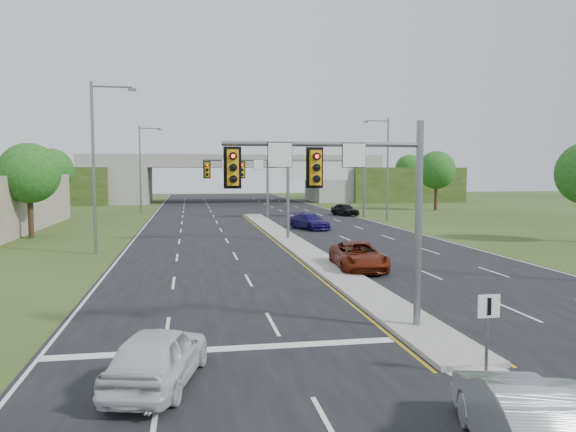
{
  "coord_description": "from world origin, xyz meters",
  "views": [
    {
      "loc": [
        -7.5,
        -17.53,
        5.33
      ],
      "look_at": [
        -2.41,
        11.33,
        3.0
      ],
      "focal_mm": 35.0,
      "sensor_mm": 36.0,
      "label": 1
    }
  ],
  "objects_px": {
    "signal_mast_near": "(354,190)",
    "keep_right_sign": "(488,321)",
    "signal_mast_far": "(259,179)",
    "car_silver": "(528,421)",
    "overpass": "(233,182)",
    "sign_gantry": "(315,172)",
    "car_far_c": "(345,209)",
    "car_far_a": "(359,256)",
    "car_white": "(158,356)",
    "car_far_b": "(310,221)"
  },
  "relations": [
    {
      "from": "signal_mast_near",
      "to": "overpass",
      "type": "xyz_separation_m",
      "value": [
        2.26,
        80.07,
        -1.17
      ]
    },
    {
      "from": "sign_gantry",
      "to": "car_far_a",
      "type": "distance_m",
      "value": 34.15
    },
    {
      "from": "car_white",
      "to": "car_far_a",
      "type": "xyz_separation_m",
      "value": [
        9.82,
        15.05,
        -0.0
      ]
    },
    {
      "from": "car_white",
      "to": "signal_mast_far",
      "type": "bearing_deg",
      "value": -87.64
    },
    {
      "from": "sign_gantry",
      "to": "car_far_b",
      "type": "bearing_deg",
      "value": -105.13
    },
    {
      "from": "sign_gantry",
      "to": "car_far_a",
      "type": "bearing_deg",
      "value": -98.81
    },
    {
      "from": "keep_right_sign",
      "to": "overpass",
      "type": "relative_size",
      "value": 0.03
    },
    {
      "from": "keep_right_sign",
      "to": "car_far_b",
      "type": "bearing_deg",
      "value": 84.82
    },
    {
      "from": "car_far_a",
      "to": "car_far_c",
      "type": "height_order",
      "value": "car_far_a"
    },
    {
      "from": "overpass",
      "to": "car_silver",
      "type": "distance_m",
      "value": 88.64
    },
    {
      "from": "car_white",
      "to": "car_far_a",
      "type": "height_order",
      "value": "car_white"
    },
    {
      "from": "car_white",
      "to": "signal_mast_near",
      "type": "bearing_deg",
      "value": -135.57
    },
    {
      "from": "sign_gantry",
      "to": "car_far_b",
      "type": "height_order",
      "value": "sign_gantry"
    },
    {
      "from": "car_white",
      "to": "car_far_c",
      "type": "xyz_separation_m",
      "value": [
        19.32,
        51.34,
        -0.02
      ]
    },
    {
      "from": "sign_gantry",
      "to": "car_far_c",
      "type": "height_order",
      "value": "sign_gantry"
    },
    {
      "from": "signal_mast_far",
      "to": "car_far_c",
      "type": "distance_m",
      "value": 26.7
    },
    {
      "from": "keep_right_sign",
      "to": "car_white",
      "type": "relative_size",
      "value": 0.5
    },
    {
      "from": "signal_mast_near",
      "to": "keep_right_sign",
      "type": "relative_size",
      "value": 3.18
    },
    {
      "from": "signal_mast_near",
      "to": "car_far_a",
      "type": "height_order",
      "value": "signal_mast_near"
    },
    {
      "from": "signal_mast_near",
      "to": "car_silver",
      "type": "xyz_separation_m",
      "value": [
        0.76,
        -8.51,
        -3.91
      ]
    },
    {
      "from": "sign_gantry",
      "to": "car_far_c",
      "type": "xyz_separation_m",
      "value": [
        4.32,
        2.83,
        -4.49
      ]
    },
    {
      "from": "overpass",
      "to": "car_silver",
      "type": "bearing_deg",
      "value": -90.97
    },
    {
      "from": "car_far_b",
      "to": "signal_mast_far",
      "type": "bearing_deg",
      "value": -146.3
    },
    {
      "from": "sign_gantry",
      "to": "car_silver",
      "type": "distance_m",
      "value": 54.31
    },
    {
      "from": "car_far_a",
      "to": "car_white",
      "type": "bearing_deg",
      "value": -118.88
    },
    {
      "from": "sign_gantry",
      "to": "overpass",
      "type": "height_order",
      "value": "overpass"
    },
    {
      "from": "car_silver",
      "to": "keep_right_sign",
      "type": "bearing_deg",
      "value": -97.1
    },
    {
      "from": "car_silver",
      "to": "car_far_a",
      "type": "bearing_deg",
      "value": -85.32
    },
    {
      "from": "signal_mast_far",
      "to": "sign_gantry",
      "type": "relative_size",
      "value": 0.6
    },
    {
      "from": "signal_mast_far",
      "to": "keep_right_sign",
      "type": "height_order",
      "value": "signal_mast_far"
    },
    {
      "from": "car_far_b",
      "to": "car_far_a",
      "type": "bearing_deg",
      "value": -115.37
    },
    {
      "from": "signal_mast_far",
      "to": "overpass",
      "type": "xyz_separation_m",
      "value": [
        2.26,
        55.07,
        -1.17
      ]
    },
    {
      "from": "keep_right_sign",
      "to": "car_silver",
      "type": "xyz_separation_m",
      "value": [
        -1.5,
        -4.06,
        -0.7
      ]
    },
    {
      "from": "signal_mast_near",
      "to": "sign_gantry",
      "type": "height_order",
      "value": "signal_mast_near"
    },
    {
      "from": "sign_gantry",
      "to": "car_silver",
      "type": "xyz_separation_m",
      "value": [
        -8.18,
        -53.5,
        -4.42
      ]
    },
    {
      "from": "signal_mast_far",
      "to": "car_silver",
      "type": "xyz_separation_m",
      "value": [
        0.76,
        -33.51,
        -3.91
      ]
    },
    {
      "from": "car_far_b",
      "to": "car_silver",
      "type": "bearing_deg",
      "value": -117.05
    },
    {
      "from": "keep_right_sign",
      "to": "car_silver",
      "type": "height_order",
      "value": "keep_right_sign"
    },
    {
      "from": "sign_gantry",
      "to": "overpass",
      "type": "distance_m",
      "value": 35.75
    },
    {
      "from": "overpass",
      "to": "car_far_c",
      "type": "height_order",
      "value": "overpass"
    },
    {
      "from": "overpass",
      "to": "car_silver",
      "type": "relative_size",
      "value": 16.55
    },
    {
      "from": "signal_mast_near",
      "to": "keep_right_sign",
      "type": "height_order",
      "value": "signal_mast_near"
    },
    {
      "from": "car_far_b",
      "to": "keep_right_sign",
      "type": "bearing_deg",
      "value": -115.5
    },
    {
      "from": "signal_mast_near",
      "to": "car_far_c",
      "type": "height_order",
      "value": "signal_mast_near"
    },
    {
      "from": "car_silver",
      "to": "car_far_a",
      "type": "height_order",
      "value": "car_silver"
    },
    {
      "from": "sign_gantry",
      "to": "signal_mast_near",
      "type": "bearing_deg",
      "value": -101.25
    },
    {
      "from": "car_far_b",
      "to": "car_far_c",
      "type": "bearing_deg",
      "value": 42.84
    },
    {
      "from": "overpass",
      "to": "car_white",
      "type": "height_order",
      "value": "overpass"
    },
    {
      "from": "keep_right_sign",
      "to": "car_far_c",
      "type": "height_order",
      "value": "keep_right_sign"
    },
    {
      "from": "sign_gantry",
      "to": "car_silver",
      "type": "relative_size",
      "value": 2.4
    }
  ]
}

